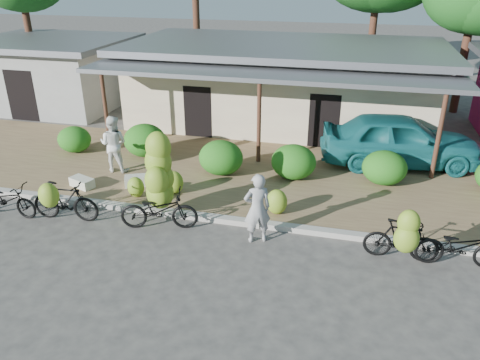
# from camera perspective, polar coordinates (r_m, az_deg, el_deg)

# --- Properties ---
(ground) EXTENTS (100.00, 100.00, 0.00)m
(ground) POSITION_cam_1_polar(r_m,az_deg,el_deg) (10.93, -4.59, -10.25)
(ground) COLOR #403D3B
(ground) RESTS_ON ground
(sidewalk) EXTENTS (60.00, 6.00, 0.12)m
(sidewalk) POSITION_cam_1_polar(r_m,az_deg,el_deg) (15.10, 1.36, 0.55)
(sidewalk) COLOR #927A4F
(sidewalk) RESTS_ON ground
(curb) EXTENTS (60.00, 0.25, 0.15)m
(curb) POSITION_cam_1_polar(r_m,az_deg,el_deg) (12.50, -1.72, -4.87)
(curb) COLOR #A8A399
(curb) RESTS_ON ground
(shop_main) EXTENTS (13.00, 8.50, 3.35)m
(shop_main) POSITION_cam_1_polar(r_m,az_deg,el_deg) (20.12, 5.25, 11.67)
(shop_main) COLOR beige
(shop_main) RESTS_ON ground
(shop_grey) EXTENTS (7.00, 6.00, 3.15)m
(shop_grey) POSITION_cam_1_polar(r_m,az_deg,el_deg) (24.40, -21.77, 12.12)
(shop_grey) COLOR #979893
(shop_grey) RESTS_ON ground
(hedge_0) EXTENTS (1.19, 1.07, 0.93)m
(hedge_0) POSITION_cam_1_polar(r_m,az_deg,el_deg) (17.76, -19.54, 4.69)
(hedge_0) COLOR #165814
(hedge_0) RESTS_ON sidewalk
(hedge_1) EXTENTS (1.47, 1.33, 1.15)m
(hedge_1) POSITION_cam_1_polar(r_m,az_deg,el_deg) (16.65, -11.52, 4.76)
(hedge_1) COLOR #165814
(hedge_1) RESTS_ON sidewalk
(hedge_2) EXTENTS (1.42, 1.28, 1.11)m
(hedge_2) POSITION_cam_1_polar(r_m,az_deg,el_deg) (14.89, -2.34, 2.74)
(hedge_2) COLOR #165814
(hedge_2) RESTS_ON sidewalk
(hedge_3) EXTENTS (1.40, 1.26, 1.09)m
(hedge_3) POSITION_cam_1_polar(r_m,az_deg,el_deg) (14.67, 6.55, 2.21)
(hedge_3) COLOR #165814
(hedge_3) RESTS_ON sidewalk
(hedge_4) EXTENTS (1.35, 1.21, 1.05)m
(hedge_4) POSITION_cam_1_polar(r_m,az_deg,el_deg) (14.86, 17.20, 1.43)
(hedge_4) COLOR #165814
(hedge_4) RESTS_ON sidewalk
(bike_far_left) EXTENTS (1.84, 1.25, 1.36)m
(bike_far_left) POSITION_cam_1_polar(r_m,az_deg,el_deg) (14.06, -26.85, -2.01)
(bike_far_left) COLOR black
(bike_far_left) RESTS_ON ground
(bike_left) EXTENTS (1.88, 1.20, 1.38)m
(bike_left) POSITION_cam_1_polar(r_m,az_deg,el_deg) (13.15, -20.75, -2.36)
(bike_left) COLOR black
(bike_left) RESTS_ON ground
(bike_center) EXTENTS (2.11, 1.42, 2.46)m
(bike_center) POSITION_cam_1_polar(r_m,az_deg,el_deg) (12.25, -9.84, -1.26)
(bike_center) COLOR black
(bike_center) RESTS_ON ground
(bike_right) EXTENTS (1.70, 1.12, 1.60)m
(bike_right) POSITION_cam_1_polar(r_m,az_deg,el_deg) (11.24, 19.23, -6.70)
(bike_right) COLOR black
(bike_right) RESTS_ON ground
(bike_far_right) EXTENTS (1.97, 0.84, 1.01)m
(bike_far_right) POSITION_cam_1_polar(r_m,az_deg,el_deg) (11.70, 25.21, -7.33)
(bike_far_right) COLOR black
(bike_far_right) RESTS_ON ground
(loose_banana_a) EXTENTS (0.50, 0.42, 0.62)m
(loose_banana_a) POSITION_cam_1_polar(r_m,az_deg,el_deg) (13.80, -12.59, -0.85)
(loose_banana_a) COLOR #81A92A
(loose_banana_a) RESTS_ON sidewalk
(loose_banana_b) EXTENTS (0.56, 0.47, 0.70)m
(loose_banana_b) POSITION_cam_1_polar(r_m,az_deg,el_deg) (13.80, -8.05, -0.28)
(loose_banana_b) COLOR #81A92A
(loose_banana_b) RESTS_ON sidewalk
(loose_banana_c) EXTENTS (0.57, 0.48, 0.71)m
(loose_banana_c) POSITION_cam_1_polar(r_m,az_deg,el_deg) (12.59, 4.51, -2.66)
(loose_banana_c) COLOR #81A92A
(loose_banana_c) RESTS_ON sidewalk
(sack_near) EXTENTS (0.94, 0.71, 0.30)m
(sack_near) POSITION_cam_1_polar(r_m,az_deg,el_deg) (14.58, -12.20, -0.06)
(sack_near) COLOR beige
(sack_near) RESTS_ON sidewalk
(sack_far) EXTENTS (0.84, 0.62, 0.28)m
(sack_far) POSITION_cam_1_polar(r_m,az_deg,el_deg) (14.94, -18.70, -0.28)
(sack_far) COLOR beige
(sack_far) RESTS_ON sidewalk
(vendor) EXTENTS (0.78, 0.67, 1.81)m
(vendor) POSITION_cam_1_polar(r_m,az_deg,el_deg) (11.31, 2.12, -3.48)
(vendor) COLOR #999999
(vendor) RESTS_ON ground
(bystander) EXTENTS (0.92, 0.73, 1.84)m
(bystander) POSITION_cam_1_polar(r_m,az_deg,el_deg) (15.53, -15.16, 4.27)
(bystander) COLOR white
(bystander) RESTS_ON sidewalk
(teal_van) EXTENTS (5.34, 2.77, 1.74)m
(teal_van) POSITION_cam_1_polar(r_m,az_deg,el_deg) (16.39, 18.88, 4.67)
(teal_van) COLOR #196D72
(teal_van) RESTS_ON sidewalk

